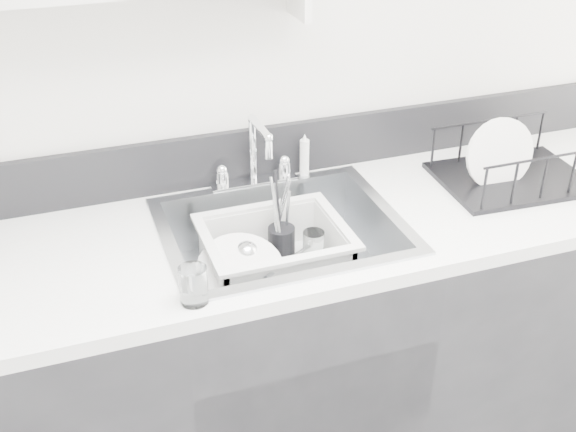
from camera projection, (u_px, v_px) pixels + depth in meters
name	position (u px, v px, depth m)	size (l,w,h in m)	color
room_shell	(492.00, 14.00, 0.89)	(3.50, 3.00, 2.60)	silver
counter_run	(282.00, 358.00, 2.16)	(3.20, 0.62, 0.92)	black
backsplash	(249.00, 154.00, 2.13)	(3.20, 0.02, 0.16)	black
sink	(282.00, 255.00, 1.98)	(0.64, 0.52, 0.20)	silver
faucet	(254.00, 168.00, 2.10)	(0.26, 0.18, 0.23)	silver
side_sprayer	(304.00, 156.00, 2.15)	(0.03, 0.03, 0.14)	silver
wash_tub	(275.00, 254.00, 1.98)	(0.39, 0.32, 0.15)	silver
plate_stack	(244.00, 278.00, 1.94)	(0.28, 0.28, 0.11)	white
utensil_cup	(281.00, 240.00, 2.05)	(0.08, 0.08, 0.26)	black
ladle	(271.00, 267.00, 1.96)	(0.30, 0.11, 0.09)	silver
tumbler_in_tub	(313.00, 246.00, 2.05)	(0.06, 0.06, 0.09)	white
tumbler_counter	(193.00, 285.00, 1.62)	(0.07, 0.07, 0.09)	white
dish_rack	(514.00, 158.00, 2.12)	(0.43, 0.32, 0.15)	black
bowl_small	(324.00, 277.00, 1.96)	(0.11, 0.11, 0.03)	white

